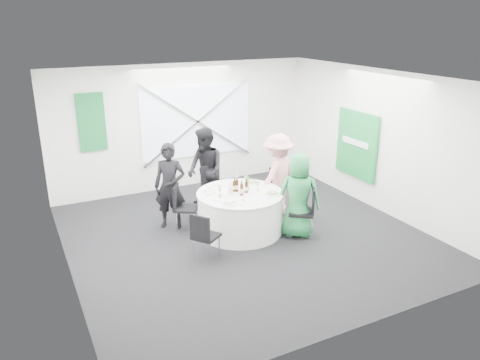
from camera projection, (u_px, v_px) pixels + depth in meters
name	position (u px, v px, depth m)	size (l,w,h in m)	color
floor	(245.00, 235.00, 8.44)	(6.00, 6.00, 0.00)	black
ceiling	(246.00, 78.00, 7.51)	(6.00, 6.00, 0.00)	white
wall_back	(184.00, 127.00, 10.50)	(6.00, 6.00, 0.00)	white
wall_front	(363.00, 229.00, 5.45)	(6.00, 6.00, 0.00)	white
wall_left	(60.00, 189.00, 6.70)	(6.00, 6.00, 0.00)	white
wall_right	(380.00, 141.00, 9.25)	(6.00, 6.00, 0.00)	white
window_panel	(197.00, 121.00, 10.56)	(2.60, 0.03, 1.60)	white
window_brace_a	(198.00, 122.00, 10.53)	(0.05, 0.05, 3.16)	silver
window_brace_b	(198.00, 122.00, 10.53)	(0.05, 0.05, 3.16)	silver
green_banner	(92.00, 122.00, 9.51)	(0.55, 0.04, 1.20)	#156A2D
green_sign	(356.00, 145.00, 9.80)	(0.05, 1.20, 1.40)	#198C3A
banquet_table	(240.00, 212.00, 8.48)	(1.56, 1.56, 0.76)	white
chair_back	(213.00, 186.00, 9.30)	(0.45, 0.46, 0.95)	black
chair_back_left	(182.00, 204.00, 8.54)	(0.54, 0.54, 0.86)	black
chair_back_right	(274.00, 187.00, 9.42)	(0.53, 0.52, 0.85)	black
chair_front_right	(306.00, 207.00, 8.25)	(0.60, 0.60, 0.94)	black
chair_front_left	(204.00, 234.00, 7.41)	(0.52, 0.52, 0.83)	black
person_man_back_left	(170.00, 186.00, 8.53)	(0.59, 0.39, 1.61)	black
person_man_back	(205.00, 170.00, 9.30)	(0.82, 0.45, 1.69)	black
person_woman_pink	(278.00, 175.00, 9.09)	(1.06, 0.49, 1.64)	pink
person_woman_green	(299.00, 196.00, 8.21)	(0.75, 0.49, 1.53)	#278F4A
plate_back	(227.00, 184.00, 8.78)	(0.30, 0.30, 0.01)	white
plate_back_left	(209.00, 192.00, 8.37)	(0.26, 0.26, 0.01)	white
plate_back_right	(252.00, 182.00, 8.84)	(0.28, 0.28, 0.04)	white
plate_front_right	(272.00, 193.00, 8.28)	(0.28, 0.28, 0.04)	white
plate_front_left	(230.00, 204.00, 7.84)	(0.28, 0.28, 0.01)	white
napkin	(230.00, 201.00, 7.85)	(0.18, 0.12, 0.05)	white
beer_bottle_a	(234.00, 186.00, 8.39)	(0.06, 0.06, 0.25)	#3A1D0A
beer_bottle_b	(237.00, 186.00, 8.38)	(0.06, 0.06, 0.27)	#3A1D0A
beer_bottle_c	(246.00, 188.00, 8.33)	(0.06, 0.06, 0.25)	#3A1D0A
beer_bottle_d	(242.00, 190.00, 8.19)	(0.06, 0.06, 0.28)	#3A1D0A
green_water_bottle	(247.00, 183.00, 8.48)	(0.08, 0.08, 0.29)	green
clear_water_bottle	(230.00, 189.00, 8.20)	(0.08, 0.08, 0.30)	white
wine_glass_a	(246.00, 179.00, 8.65)	(0.07, 0.07, 0.17)	white
wine_glass_b	(258.00, 184.00, 8.44)	(0.07, 0.07, 0.17)	white
wine_glass_c	(220.00, 188.00, 8.21)	(0.07, 0.07, 0.17)	white
wine_glass_d	(220.00, 190.00, 8.11)	(0.07, 0.07, 0.17)	white
wine_glass_e	(243.00, 193.00, 7.98)	(0.07, 0.07, 0.17)	white
wine_glass_f	(237.00, 179.00, 8.70)	(0.07, 0.07, 0.17)	white
fork_a	(236.00, 182.00, 8.89)	(0.01, 0.15, 0.01)	silver
knife_a	(217.00, 185.00, 8.71)	(0.01, 0.15, 0.01)	silver
fork_b	(263.00, 185.00, 8.71)	(0.01, 0.15, 0.01)	silver
knife_b	(250.00, 182.00, 8.87)	(0.01, 0.15, 0.01)	silver
fork_c	(210.00, 189.00, 8.53)	(0.01, 0.15, 0.01)	silver
knife_c	(208.00, 195.00, 8.24)	(0.01, 0.15, 0.01)	silver
fork_d	(268.00, 199.00, 8.06)	(0.01, 0.15, 0.01)	silver
knife_d	(272.00, 191.00, 8.41)	(0.01, 0.15, 0.01)	silver
fork_e	(216.00, 201.00, 7.97)	(0.01, 0.15, 0.01)	silver
knife_e	(240.00, 205.00, 7.81)	(0.01, 0.15, 0.01)	silver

